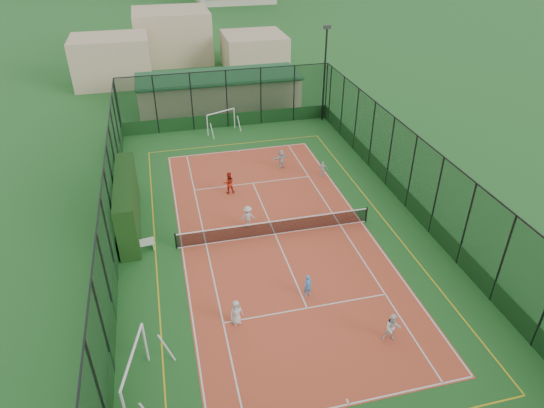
{
  "coord_description": "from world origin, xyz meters",
  "views": [
    {
      "loc": [
        -5.8,
        -22.84,
        16.69
      ],
      "look_at": [
        0.18,
        1.49,
        1.2
      ],
      "focal_mm": 32.0,
      "sensor_mm": 36.0,
      "label": 1
    }
  ],
  "objects_px": {
    "clubhouse": "(219,91)",
    "futsal_goal_near": "(136,374)",
    "child_far_back": "(281,159)",
    "floodlight_ne": "(324,75)",
    "child_near_right": "(392,328)",
    "child_far_left": "(248,217)",
    "child_near_mid": "(308,286)",
    "white_bench": "(139,245)",
    "futsal_goal_far": "(221,122)",
    "child_near_left": "(236,312)",
    "child_far_right": "(323,169)",
    "coach": "(229,183)"
  },
  "relations": [
    {
      "from": "child_near_mid",
      "to": "child_far_back",
      "type": "distance_m",
      "value": 13.99
    },
    {
      "from": "child_near_left",
      "to": "coach",
      "type": "distance_m",
      "value": 12.14
    },
    {
      "from": "white_bench",
      "to": "child_near_mid",
      "type": "relative_size",
      "value": 1.34
    },
    {
      "from": "futsal_goal_near",
      "to": "child_far_right",
      "type": "distance_m",
      "value": 20.32
    },
    {
      "from": "child_near_right",
      "to": "child_far_back",
      "type": "xyz_separation_m",
      "value": [
        -0.49,
        17.5,
        -0.04
      ]
    },
    {
      "from": "child_near_mid",
      "to": "child_far_right",
      "type": "bearing_deg",
      "value": 55.11
    },
    {
      "from": "child_near_right",
      "to": "clubhouse",
      "type": "bearing_deg",
      "value": 109.06
    },
    {
      "from": "white_bench",
      "to": "futsal_goal_far",
      "type": "bearing_deg",
      "value": 57.78
    },
    {
      "from": "child_near_mid",
      "to": "child_far_left",
      "type": "distance_m",
      "value": 6.94
    },
    {
      "from": "child_near_mid",
      "to": "coach",
      "type": "bearing_deg",
      "value": 88.2
    },
    {
      "from": "clubhouse",
      "to": "child_near_mid",
      "type": "xyz_separation_m",
      "value": [
        0.3,
        -27.53,
        -0.94
      ]
    },
    {
      "from": "futsal_goal_far",
      "to": "child_far_right",
      "type": "height_order",
      "value": "futsal_goal_far"
    },
    {
      "from": "futsal_goal_near",
      "to": "white_bench",
      "type": "bearing_deg",
      "value": 13.16
    },
    {
      "from": "child_far_back",
      "to": "floodlight_ne",
      "type": "bearing_deg",
      "value": -141.35
    },
    {
      "from": "futsal_goal_near",
      "to": "child_near_right",
      "type": "relative_size",
      "value": 2.25
    },
    {
      "from": "child_near_right",
      "to": "child_far_left",
      "type": "height_order",
      "value": "child_near_right"
    },
    {
      "from": "child_near_left",
      "to": "child_far_right",
      "type": "relative_size",
      "value": 1.13
    },
    {
      "from": "white_bench",
      "to": "futsal_goal_near",
      "type": "relative_size",
      "value": 0.5
    },
    {
      "from": "child_far_right",
      "to": "coach",
      "type": "xyz_separation_m",
      "value": [
        -6.92,
        -0.73,
        0.18
      ]
    },
    {
      "from": "futsal_goal_far",
      "to": "coach",
      "type": "xyz_separation_m",
      "value": [
        -1.09,
        -10.5,
        -0.13
      ]
    },
    {
      "from": "futsal_goal_near",
      "to": "child_far_left",
      "type": "bearing_deg",
      "value": -17.78
    },
    {
      "from": "floodlight_ne",
      "to": "child_far_left",
      "type": "relative_size",
      "value": 5.82
    },
    {
      "from": "coach",
      "to": "clubhouse",
      "type": "bearing_deg",
      "value": -93.76
    },
    {
      "from": "floodlight_ne",
      "to": "child_near_mid",
      "type": "distance_m",
      "value": 23.89
    },
    {
      "from": "child_near_right",
      "to": "child_far_back",
      "type": "bearing_deg",
      "value": 105.09
    },
    {
      "from": "child_far_right",
      "to": "child_far_back",
      "type": "relative_size",
      "value": 0.84
    },
    {
      "from": "white_bench",
      "to": "coach",
      "type": "relative_size",
      "value": 1.09
    },
    {
      "from": "white_bench",
      "to": "child_near_mid",
      "type": "xyz_separation_m",
      "value": [
        8.1,
        -5.74,
        0.17
      ]
    },
    {
      "from": "clubhouse",
      "to": "child_near_mid",
      "type": "height_order",
      "value": "clubhouse"
    },
    {
      "from": "futsal_goal_far",
      "to": "child_near_right",
      "type": "bearing_deg",
      "value": -105.07
    },
    {
      "from": "futsal_goal_far",
      "to": "coach",
      "type": "distance_m",
      "value": 10.56
    },
    {
      "from": "futsal_goal_near",
      "to": "clubhouse",
      "type": "bearing_deg",
      "value": -0.1
    },
    {
      "from": "floodlight_ne",
      "to": "child_near_mid",
      "type": "xyz_separation_m",
      "value": [
        -8.3,
        -22.13,
        -3.49
      ]
    },
    {
      "from": "child_near_right",
      "to": "white_bench",
      "type": "bearing_deg",
      "value": 152.47
    },
    {
      "from": "child_near_left",
      "to": "child_far_back",
      "type": "relative_size",
      "value": 0.95
    },
    {
      "from": "futsal_goal_near",
      "to": "child_far_left",
      "type": "xyz_separation_m",
      "value": [
        6.57,
        10.54,
        -0.36
      ]
    },
    {
      "from": "clubhouse",
      "to": "child_near_left",
      "type": "relative_size",
      "value": 11.49
    },
    {
      "from": "futsal_goal_far",
      "to": "child_near_left",
      "type": "bearing_deg",
      "value": -120.58
    },
    {
      "from": "clubhouse",
      "to": "child_near_right",
      "type": "xyz_separation_m",
      "value": [
        3.04,
        -31.22,
        -0.82
      ]
    },
    {
      "from": "clubhouse",
      "to": "child_near_mid",
      "type": "relative_size",
      "value": 12.12
    },
    {
      "from": "white_bench",
      "to": "child_far_back",
      "type": "bearing_deg",
      "value": 29.81
    },
    {
      "from": "floodlight_ne",
      "to": "clubhouse",
      "type": "height_order",
      "value": "floodlight_ne"
    },
    {
      "from": "child_near_right",
      "to": "coach",
      "type": "bearing_deg",
      "value": 121.82
    },
    {
      "from": "floodlight_ne",
      "to": "child_near_left",
      "type": "xyz_separation_m",
      "value": [
        -12.1,
        -23.14,
        -3.45
      ]
    },
    {
      "from": "child_near_left",
      "to": "child_far_left",
      "type": "distance_m",
      "value": 8.02
    },
    {
      "from": "futsal_goal_near",
      "to": "child_far_back",
      "type": "bearing_deg",
      "value": -16.69
    },
    {
      "from": "child_near_mid",
      "to": "futsal_goal_near",
      "type": "bearing_deg",
      "value": -167.97
    },
    {
      "from": "futsal_goal_near",
      "to": "child_near_mid",
      "type": "height_order",
      "value": "futsal_goal_near"
    },
    {
      "from": "clubhouse",
      "to": "futsal_goal_near",
      "type": "relative_size",
      "value": 4.55
    },
    {
      "from": "child_near_left",
      "to": "child_far_right",
      "type": "bearing_deg",
      "value": 37.32
    }
  ]
}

